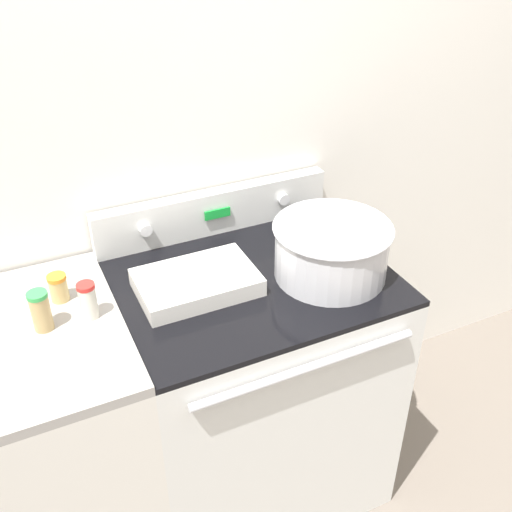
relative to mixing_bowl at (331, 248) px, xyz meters
name	(u,v)px	position (x,y,z in m)	size (l,w,h in m)	color
kitchen_wall	(204,135)	(-0.22, 0.45, 0.23)	(8.00, 0.05, 2.50)	silver
stove_range	(253,387)	(-0.22, 0.09, -0.56)	(0.82, 0.69, 0.93)	silver
control_panel	(214,212)	(-0.22, 0.39, -0.02)	(0.82, 0.07, 0.15)	silver
side_counter	(38,459)	(-0.94, 0.09, -0.55)	(0.61, 0.66, 0.94)	silver
mixing_bowl	(331,248)	(0.00, 0.00, 0.00)	(0.36, 0.36, 0.17)	silver
casserole_dish	(197,281)	(-0.39, 0.10, -0.06)	(0.34, 0.23, 0.05)	silver
ladle	(354,231)	(0.17, 0.14, -0.06)	(0.08, 0.27, 0.08)	#333338
spice_jar_red_cap	(88,300)	(-0.71, 0.09, -0.03)	(0.05, 0.05, 0.11)	beige
spice_jar_orange_cap	(59,288)	(-0.77, 0.20, -0.04)	(0.05, 0.05, 0.08)	tan
spice_jar_green_cap	(41,311)	(-0.83, 0.09, -0.02)	(0.05, 0.05, 0.12)	tan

